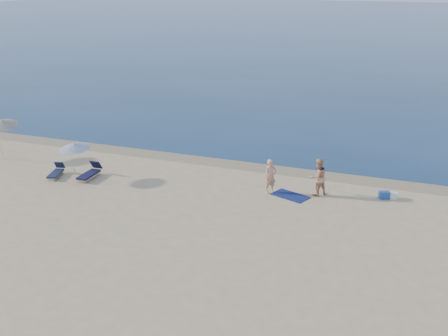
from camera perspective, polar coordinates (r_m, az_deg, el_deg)
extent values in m
cube|color=#0C274B|center=(109.50, 16.36, 13.58)|extent=(240.00, 160.00, 0.01)
cube|color=#847254|center=(31.17, 3.26, 0.13)|extent=(240.00, 1.60, 0.00)
imported|color=tan|center=(27.40, 4.75, -0.85)|extent=(0.72, 0.73, 1.71)
imported|color=tan|center=(27.38, 9.53, -0.90)|extent=(1.13, 1.14, 1.86)
cube|color=#0E1749|center=(27.38, 6.75, -2.82)|extent=(1.98, 1.53, 0.03)
cube|color=white|center=(28.04, 16.86, -2.71)|extent=(0.36, 0.31, 0.31)
cube|color=#1E4BA5|center=(27.95, 15.96, -2.65)|extent=(0.58, 0.51, 0.34)
cylinder|color=silver|center=(29.92, -15.07, 0.38)|extent=(0.08, 0.27, 1.84)
cone|color=white|center=(29.81, -14.98, 2.17)|extent=(1.84, 1.86, 0.48)
sphere|color=silver|center=(29.77, -15.01, 2.46)|extent=(0.05, 0.05, 0.05)
cylinder|color=silver|center=(34.47, -21.82, 2.45)|extent=(0.16, 0.41, 2.14)
cone|color=beige|center=(34.46, -21.64, 4.29)|extent=(2.25, 2.27, 0.64)
sphere|color=silver|center=(34.41, -21.68, 4.60)|extent=(0.06, 0.06, 0.06)
cube|color=#151E3B|center=(30.87, -16.75, -0.54)|extent=(0.82, 1.40, 0.09)
cube|color=#151E3B|center=(31.36, -16.36, 0.30)|extent=(0.55, 0.44, 0.43)
cylinder|color=#A5A5AD|center=(30.83, -16.39, -0.72)|extent=(0.03, 0.03, 0.19)
cube|color=#131434|center=(30.17, -13.58, -0.65)|extent=(0.60, 1.55, 0.10)
cube|color=#131434|center=(30.68, -12.87, 0.33)|extent=(0.57, 0.39, 0.50)
cylinder|color=#A5A5AD|center=(30.09, -13.20, -0.90)|extent=(0.03, 0.03, 0.23)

